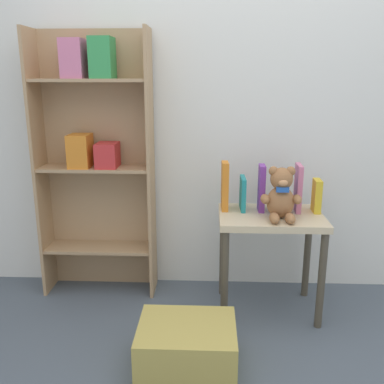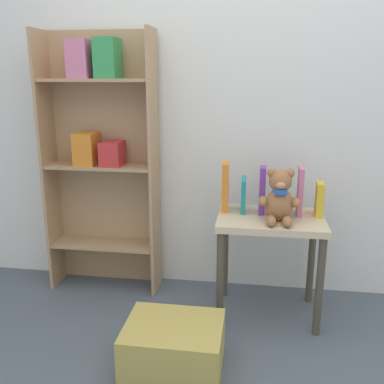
{
  "view_description": "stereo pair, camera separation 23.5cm",
  "coord_description": "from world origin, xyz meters",
  "px_view_note": "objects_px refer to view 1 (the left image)",
  "views": [
    {
      "loc": [
        -0.14,
        -1.29,
        1.29
      ],
      "look_at": [
        -0.24,
        0.98,
        0.68
      ],
      "focal_mm": 40.0,
      "sensor_mm": 36.0,
      "label": 1
    },
    {
      "loc": [
        0.1,
        -1.26,
        1.29
      ],
      "look_at": [
        -0.24,
        0.98,
        0.68
      ],
      "focal_mm": 40.0,
      "sensor_mm": 36.0,
      "label": 2
    }
  ],
  "objects_px": {
    "display_table": "(270,232)",
    "book_standing_orange": "(225,186)",
    "storage_bin": "(187,347)",
    "book_standing_blue": "(280,191)",
    "book_standing_teal": "(243,193)",
    "book_standing_yellow": "(317,196)",
    "teddy_bear": "(281,195)",
    "book_standing_purple": "(261,188)",
    "bookshelf_side": "(96,149)",
    "book_standing_pink": "(298,188)"
  },
  "relations": [
    {
      "from": "teddy_bear",
      "to": "storage_bin",
      "type": "height_order",
      "value": "teddy_bear"
    },
    {
      "from": "book_standing_purple",
      "to": "book_standing_blue",
      "type": "relative_size",
      "value": 1.15
    },
    {
      "from": "display_table",
      "to": "book_standing_orange",
      "type": "relative_size",
      "value": 2.12
    },
    {
      "from": "book_standing_orange",
      "to": "book_standing_yellow",
      "type": "relative_size",
      "value": 1.49
    },
    {
      "from": "bookshelf_side",
      "to": "book_standing_yellow",
      "type": "relative_size",
      "value": 8.54
    },
    {
      "from": "book_standing_orange",
      "to": "storage_bin",
      "type": "height_order",
      "value": "book_standing_orange"
    },
    {
      "from": "book_standing_orange",
      "to": "book_standing_teal",
      "type": "height_order",
      "value": "book_standing_orange"
    },
    {
      "from": "book_standing_teal",
      "to": "storage_bin",
      "type": "relative_size",
      "value": 0.42
    },
    {
      "from": "teddy_bear",
      "to": "book_standing_purple",
      "type": "distance_m",
      "value": 0.16
    },
    {
      "from": "book_standing_pink",
      "to": "book_standing_orange",
      "type": "bearing_deg",
      "value": -177.88
    },
    {
      "from": "book_standing_blue",
      "to": "bookshelf_side",
      "type": "bearing_deg",
      "value": 171.26
    },
    {
      "from": "bookshelf_side",
      "to": "book_standing_pink",
      "type": "relative_size",
      "value": 5.96
    },
    {
      "from": "storage_bin",
      "to": "book_standing_teal",
      "type": "bearing_deg",
      "value": 65.69
    },
    {
      "from": "display_table",
      "to": "book_standing_yellow",
      "type": "bearing_deg",
      "value": 13.08
    },
    {
      "from": "book_standing_pink",
      "to": "book_standing_yellow",
      "type": "xyz_separation_m",
      "value": [
        0.1,
        -0.02,
        -0.04
      ]
    },
    {
      "from": "storage_bin",
      "to": "teddy_bear",
      "type": "bearing_deg",
      "value": 45.07
    },
    {
      "from": "book_standing_orange",
      "to": "display_table",
      "type": "bearing_deg",
      "value": -19.71
    },
    {
      "from": "display_table",
      "to": "book_standing_blue",
      "type": "distance_m",
      "value": 0.23
    },
    {
      "from": "book_standing_yellow",
      "to": "storage_bin",
      "type": "relative_size",
      "value": 0.41
    },
    {
      "from": "teddy_bear",
      "to": "book_standing_purple",
      "type": "relative_size",
      "value": 1.07
    },
    {
      "from": "book_standing_purple",
      "to": "storage_bin",
      "type": "height_order",
      "value": "book_standing_purple"
    },
    {
      "from": "book_standing_yellow",
      "to": "teddy_bear",
      "type": "bearing_deg",
      "value": -148.07
    },
    {
      "from": "teddy_bear",
      "to": "book_standing_blue",
      "type": "height_order",
      "value": "teddy_bear"
    },
    {
      "from": "book_standing_teal",
      "to": "book_standing_blue",
      "type": "distance_m",
      "value": 0.2
    },
    {
      "from": "book_standing_orange",
      "to": "book_standing_pink",
      "type": "xyz_separation_m",
      "value": [
        0.4,
        -0.0,
        -0.0
      ]
    },
    {
      "from": "bookshelf_side",
      "to": "book_standing_yellow",
      "type": "distance_m",
      "value": 1.28
    },
    {
      "from": "teddy_bear",
      "to": "book_standing_purple",
      "type": "height_order",
      "value": "teddy_bear"
    },
    {
      "from": "book_standing_yellow",
      "to": "storage_bin",
      "type": "bearing_deg",
      "value": -137.15
    },
    {
      "from": "book_standing_orange",
      "to": "storage_bin",
      "type": "distance_m",
      "value": 0.87
    },
    {
      "from": "display_table",
      "to": "book_standing_purple",
      "type": "height_order",
      "value": "book_standing_purple"
    },
    {
      "from": "teddy_bear",
      "to": "book_standing_pink",
      "type": "distance_m",
      "value": 0.18
    },
    {
      "from": "teddy_bear",
      "to": "bookshelf_side",
      "type": "bearing_deg",
      "value": 164.08
    },
    {
      "from": "bookshelf_side",
      "to": "book_standing_orange",
      "type": "xyz_separation_m",
      "value": [
        0.75,
        -0.15,
        -0.17
      ]
    },
    {
      "from": "book_standing_purple",
      "to": "teddy_bear",
      "type": "bearing_deg",
      "value": -56.27
    },
    {
      "from": "display_table",
      "to": "book_standing_purple",
      "type": "distance_m",
      "value": 0.25
    },
    {
      "from": "book_standing_teal",
      "to": "book_standing_yellow",
      "type": "bearing_deg",
      "value": -4.6
    },
    {
      "from": "book_standing_yellow",
      "to": "storage_bin",
      "type": "distance_m",
      "value": 1.06
    },
    {
      "from": "teddy_bear",
      "to": "book_standing_blue",
      "type": "distance_m",
      "value": 0.13
    },
    {
      "from": "book_standing_purple",
      "to": "book_standing_pink",
      "type": "distance_m",
      "value": 0.2
    },
    {
      "from": "teddy_bear",
      "to": "book_standing_pink",
      "type": "bearing_deg",
      "value": 50.7
    },
    {
      "from": "teddy_bear",
      "to": "book_standing_orange",
      "type": "height_order",
      "value": "teddy_bear"
    },
    {
      "from": "book_standing_teal",
      "to": "book_standing_purple",
      "type": "relative_size",
      "value": 0.72
    },
    {
      "from": "book_standing_orange",
      "to": "book_standing_purple",
      "type": "distance_m",
      "value": 0.2
    },
    {
      "from": "bookshelf_side",
      "to": "book_standing_purple",
      "type": "xyz_separation_m",
      "value": [
        0.95,
        -0.17,
        -0.18
      ]
    },
    {
      "from": "bookshelf_side",
      "to": "book_standing_orange",
      "type": "relative_size",
      "value": 5.75
    },
    {
      "from": "bookshelf_side",
      "to": "book_standing_teal",
      "type": "distance_m",
      "value": 0.89
    },
    {
      "from": "book_standing_orange",
      "to": "book_standing_yellow",
      "type": "distance_m",
      "value": 0.5
    },
    {
      "from": "book_standing_orange",
      "to": "book_standing_teal",
      "type": "relative_size",
      "value": 1.46
    },
    {
      "from": "book_standing_teal",
      "to": "book_standing_purple",
      "type": "bearing_deg",
      "value": -11.87
    },
    {
      "from": "book_standing_blue",
      "to": "book_standing_teal",
      "type": "bearing_deg",
      "value": 174.65
    }
  ]
}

